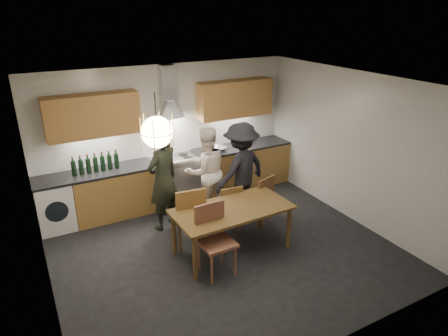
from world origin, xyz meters
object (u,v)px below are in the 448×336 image
chair_front (214,234)px  person_right (241,169)px  chair_back_left (189,214)px  person_left (163,180)px  mixing_bowl (219,148)px  wine_bottles (95,163)px  stock_pot (251,140)px  person_mid (206,172)px  dining_table (232,213)px

chair_front → person_right: person_right is taller
chair_back_left → person_left: size_ratio=0.59×
mixing_bowl → wine_bottles: 2.39m
person_right → stock_pot: size_ratio=9.12×
person_left → stock_pot: person_left is taller
chair_back_left → mixing_bowl: size_ratio=3.44×
chair_front → person_mid: 1.76m
person_right → dining_table: bearing=38.1°
chair_front → wine_bottles: (-1.08, 2.33, 0.48)m
person_mid → person_right: (0.56, -0.28, 0.04)m
dining_table → stock_pot: size_ratio=9.58×
person_right → mixing_bowl: size_ratio=5.68×
chair_front → person_left: size_ratio=0.58×
person_mid → chair_back_left: bearing=52.4°
dining_table → chair_back_left: 0.67m
dining_table → chair_back_left: bearing=140.1°
mixing_bowl → person_left: bearing=-151.2°
person_right → stock_pot: bearing=-145.4°
person_left → stock_pot: size_ratio=9.42×
chair_front → stock_pot: (2.10, 2.36, 0.38)m
stock_pot → wine_bottles: bearing=-179.4°
person_right → wine_bottles: (-2.31, 1.00, 0.21)m
chair_back_left → person_right: person_right is taller
mixing_bowl → stock_pot: bearing=4.6°
chair_back_left → person_right: size_ratio=0.61×
chair_front → stock_pot: stock_pot is taller
person_mid → mixing_bowl: bearing=-130.7°
dining_table → person_left: bearing=116.4°
wine_bottles → stock_pot: bearing=0.6°
wine_bottles → chair_front: bearing=-65.1°
chair_front → dining_table: bearing=29.8°
dining_table → mixing_bowl: mixing_bowl is taller
chair_back_left → mixing_bowl: chair_back_left is taller
chair_back_left → person_left: (-0.11, 0.79, 0.29)m
person_mid → wine_bottles: size_ratio=2.05×
dining_table → mixing_bowl: 2.20m
chair_back_left → person_mid: (0.73, 0.90, 0.23)m
dining_table → wine_bottles: bearing=125.7°
stock_pot → wine_bottles: size_ratio=0.23×
person_left → person_mid: size_ratio=1.08×
chair_back_left → person_right: 1.46m
mixing_bowl → person_mid: bearing=-132.1°
chair_back_left → wine_bottles: wine_bottles is taller
dining_table → person_left: 1.38m
mixing_bowl → stock_pot: (0.80, 0.06, 0.03)m
dining_table → wine_bottles: (-1.55, 2.04, 0.41)m
chair_front → wine_bottles: size_ratio=1.28×
chair_back_left → mixing_bowl: bearing=-123.4°
person_left → person_mid: bearing=163.4°
chair_front → mixing_bowl: bearing=58.6°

